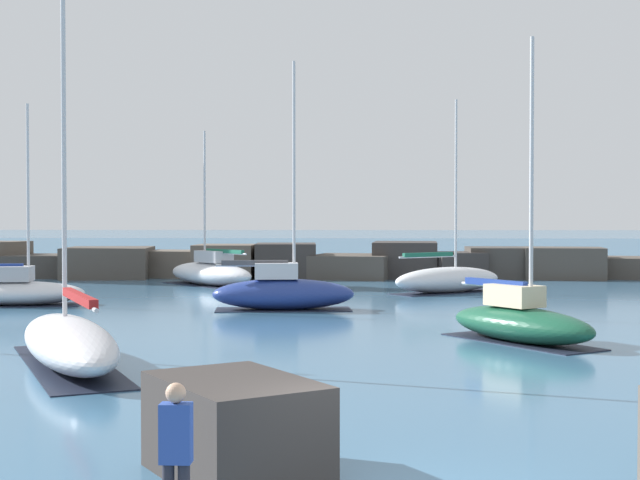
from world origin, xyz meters
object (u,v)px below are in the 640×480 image
Objects in this scene: sailboat_moored_2 at (520,320)px; person_on_rocks at (176,451)px; sailboat_moored_4 at (448,279)px; sailboat_moored_5 at (211,272)px; sailboat_moored_7 at (283,292)px; sailboat_moored_0 at (18,291)px; sailboat_moored_3 at (69,341)px.

sailboat_moored_2 is 17.97m from person_on_rocks.
sailboat_moored_4 reaches higher than sailboat_moored_5.
sailboat_moored_7 reaches higher than person_on_rocks.
sailboat_moored_3 reaches higher than sailboat_moored_0.
person_on_rocks is (1.12, -25.70, 0.27)m from sailboat_moored_7.
sailboat_moored_4 is (-0.43, 17.88, 0.03)m from sailboat_moored_2.
sailboat_moored_4 is at bearing 91.38° from sailboat_moored_2.
person_on_rocks is (-6.35, -34.52, 0.33)m from sailboat_moored_4.
person_on_rocks is (12.54, -27.09, 0.39)m from sailboat_moored_0.
sailboat_moored_5 is 4.81× the size of person_on_rocks.
sailboat_moored_5 is at bearing 111.74° from sailboat_moored_7.
sailboat_moored_0 reaches higher than person_on_rocks.
sailboat_moored_3 is at bearing -87.62° from sailboat_moored_5.
sailboat_moored_3 is at bearing 113.85° from person_on_rocks.
person_on_rocks is (5.18, -11.71, 0.38)m from sailboat_moored_3.
sailboat_moored_3 is 27.01m from sailboat_moored_5.
sailboat_moored_5 is 39.21m from person_on_rocks.
sailboat_moored_3 is 1.19× the size of sailboat_moored_5.
sailboat_moored_5 is at bearing 61.75° from sailboat_moored_0.
sailboat_moored_2 is 17.89m from sailboat_moored_4.
sailboat_moored_2 reaches higher than sailboat_moored_0.
sailboat_moored_5 is (6.24, 11.61, 0.12)m from sailboat_moored_0.
sailboat_moored_3 is at bearing -116.82° from sailboat_moored_4.
sailboat_moored_2 reaches higher than person_on_rocks.
person_on_rocks is at bearing -100.42° from sailboat_moored_4.
sailboat_moored_2 is at bearing -48.94° from sailboat_moored_7.
sailboat_moored_5 is (-12.65, 4.18, 0.06)m from sailboat_moored_4.
sailboat_moored_5 is 0.86× the size of sailboat_moored_7.
sailboat_moored_7 is 5.61× the size of person_on_rocks.
sailboat_moored_2 is 0.93× the size of sailboat_moored_4.
sailboat_moored_0 is 0.95× the size of sailboat_moored_2.
sailboat_moored_5 is (-13.08, 22.07, 0.09)m from sailboat_moored_2.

